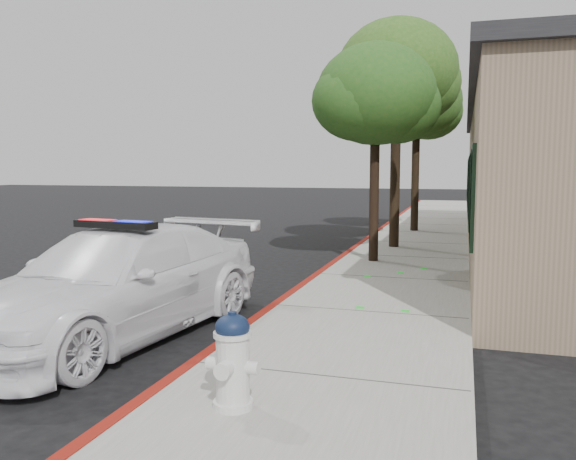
% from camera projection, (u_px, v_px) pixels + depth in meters
% --- Properties ---
extents(ground, '(120.00, 120.00, 0.00)m').
position_uv_depth(ground, '(271.00, 313.00, 9.70)').
color(ground, black).
rests_on(ground, ground).
extents(sidewalk, '(3.20, 60.00, 0.15)m').
position_uv_depth(sidewalk, '(389.00, 281.00, 12.08)').
color(sidewalk, gray).
rests_on(sidewalk, ground).
extents(red_curb, '(0.14, 60.00, 0.16)m').
position_uv_depth(red_curb, '(318.00, 277.00, 12.52)').
color(red_curb, maroon).
rests_on(red_curb, ground).
extents(police_car, '(2.93, 5.63, 1.68)m').
position_uv_depth(police_car, '(117.00, 282.00, 8.31)').
color(police_car, white).
rests_on(police_car, ground).
extents(fire_hydrant, '(0.52, 0.45, 0.93)m').
position_uv_depth(fire_hydrant, '(232.00, 360.00, 5.46)').
color(fire_hydrant, silver).
rests_on(fire_hydrant, sidewalk).
extents(street_tree_near, '(3.01, 2.86, 5.24)m').
position_uv_depth(street_tree_near, '(376.00, 99.00, 13.85)').
color(street_tree_near, black).
rests_on(street_tree_near, sidewalk).
extents(street_tree_mid, '(3.47, 3.42, 6.44)m').
position_uv_depth(street_tree_mid, '(397.00, 76.00, 16.34)').
color(street_tree_mid, black).
rests_on(street_tree_mid, sidewalk).
extents(street_tree_far, '(3.17, 3.30, 5.96)m').
position_uv_depth(street_tree_far, '(418.00, 105.00, 20.64)').
color(street_tree_far, black).
rests_on(street_tree_far, sidewalk).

